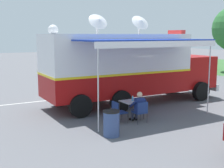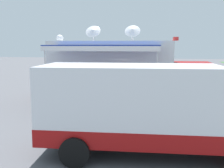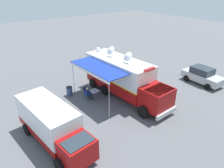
# 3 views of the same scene
# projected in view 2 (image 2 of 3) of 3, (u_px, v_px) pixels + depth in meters

# --- Properties ---
(ground_plane) EXTENTS (100.00, 100.00, 0.00)m
(ground_plane) POSITION_uv_depth(u_px,v_px,m) (111.00, 99.00, 16.30)
(ground_plane) COLOR #5B5B60
(lot_stripe) EXTENTS (0.26, 4.80, 0.01)m
(lot_stripe) POSITION_uv_depth(u_px,v_px,m) (81.00, 90.00, 19.43)
(lot_stripe) COLOR silver
(lot_stripe) RESTS_ON ground
(command_truck) EXTENTS (5.08, 9.56, 4.53)m
(command_truck) POSITION_uv_depth(u_px,v_px,m) (124.00, 68.00, 15.85)
(command_truck) COLOR #9E0F0F
(command_truck) RESTS_ON ground
(folding_table) EXTENTS (0.82, 0.82, 0.73)m
(folding_table) POSITION_uv_depth(u_px,v_px,m) (90.00, 95.00, 13.99)
(folding_table) COLOR silver
(folding_table) RESTS_ON ground
(water_bottle) EXTENTS (0.07, 0.07, 0.22)m
(water_bottle) POSITION_uv_depth(u_px,v_px,m) (92.00, 92.00, 13.97)
(water_bottle) COLOR #4C99D8
(water_bottle) RESTS_ON folding_table
(folding_chair_at_table) EXTENTS (0.49, 0.49, 0.87)m
(folding_chair_at_table) POSITION_uv_depth(u_px,v_px,m) (85.00, 101.00, 13.25)
(folding_chair_at_table) COLOR navy
(folding_chair_at_table) RESTS_ON ground
(folding_chair_beside_table) EXTENTS (0.49, 0.49, 0.87)m
(folding_chair_beside_table) POSITION_uv_depth(u_px,v_px,m) (73.00, 99.00, 13.84)
(folding_chair_beside_table) COLOR navy
(folding_chair_beside_table) RESTS_ON ground
(seated_responder) EXTENTS (0.67, 0.56, 1.25)m
(seated_responder) POSITION_uv_depth(u_px,v_px,m) (86.00, 98.00, 13.41)
(seated_responder) COLOR navy
(seated_responder) RESTS_ON ground
(trash_bin) EXTENTS (0.57, 0.57, 0.91)m
(trash_bin) POSITION_uv_depth(u_px,v_px,m) (44.00, 104.00, 12.78)
(trash_bin) COLOR #384C7F
(trash_bin) RESTS_ON ground
(support_truck) EXTENTS (2.84, 6.97, 2.70)m
(support_truck) POSITION_uv_depth(u_px,v_px,m) (148.00, 110.00, 7.88)
(support_truck) COLOR white
(support_truck) RESTS_ON ground
(car_behind_truck) EXTENTS (2.20, 4.30, 1.76)m
(car_behind_truck) POSITION_uv_depth(u_px,v_px,m) (173.00, 72.00, 23.68)
(car_behind_truck) COLOR #B2B5BA
(car_behind_truck) RESTS_ON ground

